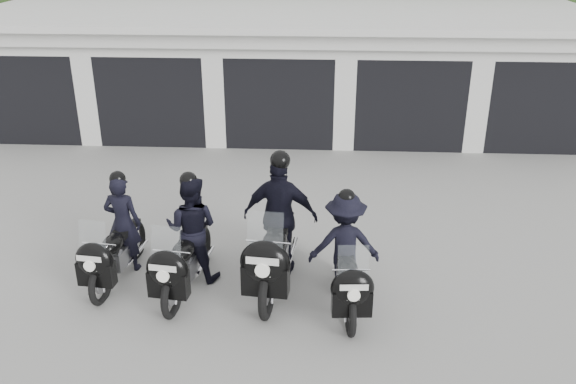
# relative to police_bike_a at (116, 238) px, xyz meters

# --- Properties ---
(ground) EXTENTS (80.00, 80.00, 0.00)m
(ground) POSITION_rel_police_bike_a_xyz_m (2.07, 0.55, -0.68)
(ground) COLOR gray
(ground) RESTS_ON ground
(garage_block) EXTENTS (16.40, 6.80, 2.96)m
(garage_block) POSITION_rel_police_bike_a_xyz_m (2.07, 8.61, 0.75)
(garage_block) COLOR silver
(garage_block) RESTS_ON ground
(police_bike_a) EXTENTS (0.72, 1.97, 1.71)m
(police_bike_a) POSITION_rel_police_bike_a_xyz_m (0.00, 0.00, 0.00)
(police_bike_a) COLOR black
(police_bike_a) RESTS_ON ground
(police_bike_b) EXTENTS (0.89, 2.08, 1.81)m
(police_bike_b) POSITION_rel_police_bike_a_xyz_m (1.13, -0.12, 0.08)
(police_bike_b) COLOR black
(police_bike_b) RESTS_ON ground
(police_bike_c) EXTENTS (1.20, 2.40, 2.09)m
(police_bike_c) POSITION_rel_police_bike_a_xyz_m (2.46, 0.09, 0.21)
(police_bike_c) COLOR black
(police_bike_c) RESTS_ON ground
(police_bike_d) EXTENTS (1.07, 1.99, 1.73)m
(police_bike_d) POSITION_rel_police_bike_a_xyz_m (3.46, -0.40, 0.06)
(police_bike_d) COLOR black
(police_bike_d) RESTS_ON ground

